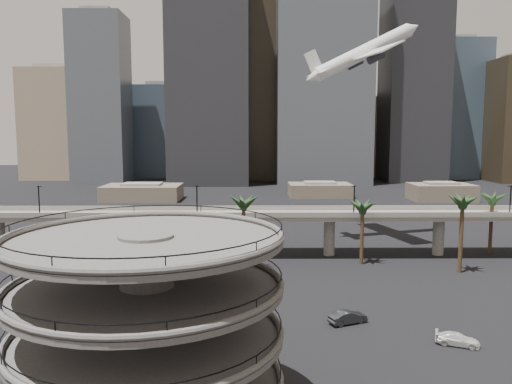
{
  "coord_description": "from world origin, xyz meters",
  "views": [
    {
      "loc": [
        -4.53,
        -43.17,
        24.25
      ],
      "look_at": [
        -3.94,
        28.0,
        15.95
      ],
      "focal_mm": 35.0,
      "sensor_mm": 36.0,
      "label": 1
    }
  ],
  "objects_px": {
    "overpass": "(275,219)",
    "car_c": "(457,339)",
    "airborne_jet": "(363,53)",
    "car_a": "(211,338)",
    "parking_ramp": "(148,312)",
    "car_b": "(348,317)"
  },
  "relations": [
    {
      "from": "overpass",
      "to": "car_c",
      "type": "height_order",
      "value": "overpass"
    },
    {
      "from": "car_a",
      "to": "car_b",
      "type": "distance_m",
      "value": 18.23
    },
    {
      "from": "overpass",
      "to": "parking_ramp",
      "type": "bearing_deg",
      "value": -102.43
    },
    {
      "from": "overpass",
      "to": "car_c",
      "type": "xyz_separation_m",
      "value": [
        19.18,
        -43.25,
        -6.63
      ]
    },
    {
      "from": "car_b",
      "to": "car_c",
      "type": "relative_size",
      "value": 1.04
    },
    {
      "from": "overpass",
      "to": "airborne_jet",
      "type": "xyz_separation_m",
      "value": [
        20.23,
        14.94,
        34.75
      ]
    },
    {
      "from": "parking_ramp",
      "to": "car_c",
      "type": "xyz_separation_m",
      "value": [
        32.18,
        15.75,
        -9.13
      ]
    },
    {
      "from": "parking_ramp",
      "to": "airborne_jet",
      "type": "relative_size",
      "value": 0.78
    },
    {
      "from": "parking_ramp",
      "to": "car_b",
      "type": "bearing_deg",
      "value": 47.21
    },
    {
      "from": "car_c",
      "to": "car_a",
      "type": "bearing_deg",
      "value": 110.39
    },
    {
      "from": "parking_ramp",
      "to": "car_c",
      "type": "relative_size",
      "value": 4.56
    },
    {
      "from": "car_b",
      "to": "airborne_jet",
      "type": "bearing_deg",
      "value": -36.37
    },
    {
      "from": "parking_ramp",
      "to": "car_b",
      "type": "height_order",
      "value": "parking_ramp"
    },
    {
      "from": "overpass",
      "to": "car_b",
      "type": "height_order",
      "value": "overpass"
    },
    {
      "from": "car_a",
      "to": "car_c",
      "type": "bearing_deg",
      "value": -78.4
    },
    {
      "from": "car_b",
      "to": "parking_ramp",
      "type": "bearing_deg",
      "value": 114.42
    },
    {
      "from": "airborne_jet",
      "to": "parking_ramp",
      "type": "bearing_deg",
      "value": -129.78
    },
    {
      "from": "airborne_jet",
      "to": "car_c",
      "type": "distance_m",
      "value": 71.42
    },
    {
      "from": "car_a",
      "to": "car_b",
      "type": "bearing_deg",
      "value": -57.28
    },
    {
      "from": "car_c",
      "to": "airborne_jet",
      "type": "bearing_deg",
      "value": 20.12
    },
    {
      "from": "overpass",
      "to": "car_a",
      "type": "xyz_separation_m",
      "value": [
        -9.29,
        -42.87,
        -6.57
      ]
    },
    {
      "from": "overpass",
      "to": "car_c",
      "type": "distance_m",
      "value": 47.78
    }
  ]
}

